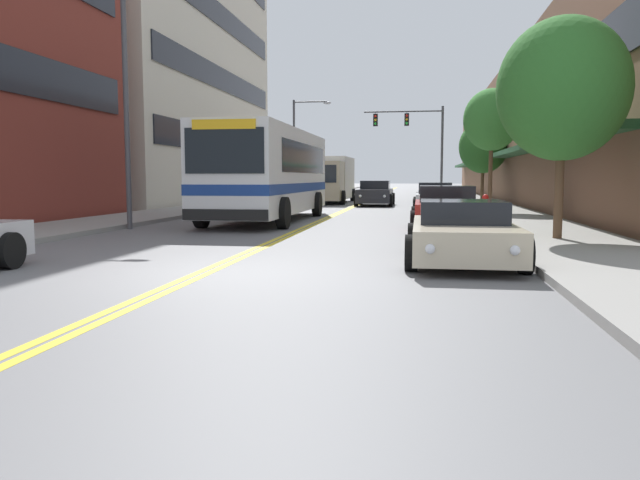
{
  "coord_description": "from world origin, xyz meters",
  "views": [
    {
      "loc": [
        3.56,
        -9.9,
        1.6
      ],
      "look_at": [
        -1.05,
        19.15,
        -1.36
      ],
      "focal_mm": 35.0,
      "sensor_mm": 36.0,
      "label": 1
    }
  ],
  "objects_px": {
    "car_champagne_parked_right_foreground": "(462,233)",
    "traffic_signal_mast": "(416,133)",
    "street_tree_right_mid": "(492,120)",
    "car_navy_parked_left_near": "(287,194)",
    "city_bus": "(269,170)",
    "street_tree_right_far": "(483,147)",
    "street_lamp_left_near": "(135,86)",
    "street_tree_right_near": "(563,89)",
    "car_slate_blue_parked_right_end": "(432,194)",
    "car_white_parked_right_mid": "(435,198)",
    "car_red_parked_right_far": "(446,210)",
    "car_charcoal_moving_lead": "(375,194)",
    "fire_hydrant": "(485,206)",
    "box_truck": "(329,179)",
    "street_lamp_left_far": "(300,139)"
  },
  "relations": [
    {
      "from": "car_slate_blue_parked_right_end",
      "to": "traffic_signal_mast",
      "type": "bearing_deg",
      "value": 97.51
    },
    {
      "from": "car_slate_blue_parked_right_end",
      "to": "box_truck",
      "type": "height_order",
      "value": "box_truck"
    },
    {
      "from": "car_charcoal_moving_lead",
      "to": "box_truck",
      "type": "distance_m",
      "value": 4.98
    },
    {
      "from": "car_white_parked_right_mid",
      "to": "traffic_signal_mast",
      "type": "bearing_deg",
      "value": 93.58
    },
    {
      "from": "street_tree_right_far",
      "to": "traffic_signal_mast",
      "type": "bearing_deg",
      "value": 122.64
    },
    {
      "from": "street_lamp_left_near",
      "to": "car_charcoal_moving_lead",
      "type": "bearing_deg",
      "value": 70.84
    },
    {
      "from": "street_lamp_left_near",
      "to": "street_tree_right_near",
      "type": "distance_m",
      "value": 12.14
    },
    {
      "from": "car_slate_blue_parked_right_end",
      "to": "street_lamp_left_far",
      "type": "distance_m",
      "value": 11.12
    },
    {
      "from": "car_white_parked_right_mid",
      "to": "street_tree_right_far",
      "type": "distance_m",
      "value": 11.19
    },
    {
      "from": "car_white_parked_right_mid",
      "to": "traffic_signal_mast",
      "type": "relative_size",
      "value": 0.65
    },
    {
      "from": "street_tree_right_near",
      "to": "street_tree_right_far",
      "type": "height_order",
      "value": "street_tree_right_near"
    },
    {
      "from": "car_white_parked_right_mid",
      "to": "street_tree_right_mid",
      "type": "xyz_separation_m",
      "value": [
        2.32,
        -2.38,
        3.46
      ]
    },
    {
      "from": "car_champagne_parked_right_foreground",
      "to": "car_slate_blue_parked_right_end",
      "type": "xyz_separation_m",
      "value": [
        -0.01,
        27.02,
        0.04
      ]
    },
    {
      "from": "city_bus",
      "to": "street_tree_right_far",
      "type": "height_order",
      "value": "street_tree_right_far"
    },
    {
      "from": "car_slate_blue_parked_right_end",
      "to": "fire_hydrant",
      "type": "bearing_deg",
      "value": -84.29
    },
    {
      "from": "car_charcoal_moving_lead",
      "to": "street_lamp_left_far",
      "type": "distance_m",
      "value": 10.9
    },
    {
      "from": "car_champagne_parked_right_foreground",
      "to": "traffic_signal_mast",
      "type": "distance_m",
      "value": 35.83
    },
    {
      "from": "car_white_parked_right_mid",
      "to": "car_slate_blue_parked_right_end",
      "type": "relative_size",
      "value": 0.95
    },
    {
      "from": "car_champagne_parked_right_foreground",
      "to": "street_tree_right_mid",
      "type": "distance_m",
      "value": 16.7
    },
    {
      "from": "car_charcoal_moving_lead",
      "to": "fire_hydrant",
      "type": "distance_m",
      "value": 13.25
    },
    {
      "from": "fire_hydrant",
      "to": "car_champagne_parked_right_foreground",
      "type": "bearing_deg",
      "value": -97.89
    },
    {
      "from": "street_lamp_left_far",
      "to": "fire_hydrant",
      "type": "height_order",
      "value": "street_lamp_left_far"
    },
    {
      "from": "traffic_signal_mast",
      "to": "car_navy_parked_left_near",
      "type": "bearing_deg",
      "value": -126.49
    },
    {
      "from": "car_red_parked_right_far",
      "to": "car_charcoal_moving_lead",
      "type": "bearing_deg",
      "value": 101.35
    },
    {
      "from": "traffic_signal_mast",
      "to": "city_bus",
      "type": "bearing_deg",
      "value": -101.65
    },
    {
      "from": "street_tree_right_mid",
      "to": "fire_hydrant",
      "type": "relative_size",
      "value": 6.19
    },
    {
      "from": "car_charcoal_moving_lead",
      "to": "street_tree_right_near",
      "type": "height_order",
      "value": "street_tree_right_near"
    },
    {
      "from": "box_truck",
      "to": "street_tree_right_mid",
      "type": "height_order",
      "value": "street_tree_right_mid"
    },
    {
      "from": "city_bus",
      "to": "car_red_parked_right_far",
      "type": "height_order",
      "value": "city_bus"
    },
    {
      "from": "car_champagne_parked_right_foreground",
      "to": "traffic_signal_mast",
      "type": "xyz_separation_m",
      "value": [
        -1.13,
        35.55,
        4.32
      ]
    },
    {
      "from": "car_slate_blue_parked_right_end",
      "to": "car_navy_parked_left_near",
      "type": "bearing_deg",
      "value": -168.51
    },
    {
      "from": "street_lamp_left_near",
      "to": "traffic_signal_mast",
      "type": "bearing_deg",
      "value": 74.37
    },
    {
      "from": "car_slate_blue_parked_right_end",
      "to": "car_charcoal_moving_lead",
      "type": "distance_m",
      "value": 4.74
    },
    {
      "from": "car_white_parked_right_mid",
      "to": "fire_hydrant",
      "type": "distance_m",
      "value": 7.45
    },
    {
      "from": "car_white_parked_right_mid",
      "to": "street_tree_right_near",
      "type": "height_order",
      "value": "street_tree_right_near"
    },
    {
      "from": "street_lamp_left_near",
      "to": "car_white_parked_right_mid",
      "type": "bearing_deg",
      "value": 53.26
    },
    {
      "from": "traffic_signal_mast",
      "to": "street_lamp_left_far",
      "type": "height_order",
      "value": "street_lamp_left_far"
    },
    {
      "from": "car_slate_blue_parked_right_end",
      "to": "car_champagne_parked_right_foreground",
      "type": "bearing_deg",
      "value": -89.98
    },
    {
      "from": "car_slate_blue_parked_right_end",
      "to": "street_tree_right_far",
      "type": "height_order",
      "value": "street_tree_right_far"
    },
    {
      "from": "car_red_parked_right_far",
      "to": "fire_hydrant",
      "type": "height_order",
      "value": "car_red_parked_right_far"
    },
    {
      "from": "car_charcoal_moving_lead",
      "to": "street_lamp_left_far",
      "type": "xyz_separation_m",
      "value": [
        -5.95,
        8.37,
        3.64
      ]
    },
    {
      "from": "box_truck",
      "to": "car_slate_blue_parked_right_end",
      "type": "bearing_deg",
      "value": -2.47
    },
    {
      "from": "street_tree_right_far",
      "to": "fire_hydrant",
      "type": "bearing_deg",
      "value": -95.15
    },
    {
      "from": "car_red_parked_right_far",
      "to": "street_tree_right_near",
      "type": "relative_size",
      "value": 0.83
    },
    {
      "from": "car_red_parked_right_far",
      "to": "street_tree_right_mid",
      "type": "distance_m",
      "value": 9.87
    },
    {
      "from": "traffic_signal_mast",
      "to": "street_lamp_left_near",
      "type": "relative_size",
      "value": 0.94
    },
    {
      "from": "car_white_parked_right_mid",
      "to": "car_charcoal_moving_lead",
      "type": "xyz_separation_m",
      "value": [
        -3.22,
        5.06,
        0.04
      ]
    },
    {
      "from": "car_navy_parked_left_near",
      "to": "car_charcoal_moving_lead",
      "type": "bearing_deg",
      "value": -16.7
    },
    {
      "from": "street_tree_right_mid",
      "to": "car_navy_parked_left_near",
      "type": "bearing_deg",
      "value": 140.5
    },
    {
      "from": "street_lamp_left_far",
      "to": "street_tree_right_far",
      "type": "distance_m",
      "value": 12.8
    }
  ]
}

